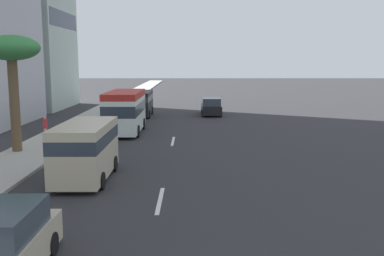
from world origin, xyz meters
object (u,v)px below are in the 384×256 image
(minibus_lead, at_px, (125,110))
(palm_tree, at_px, (12,54))
(van_second, at_px, (86,148))
(car_third, at_px, (211,107))
(pedestrian_near_lamp, at_px, (45,127))
(van_fifth, at_px, (141,102))

(minibus_lead, xyz_separation_m, palm_tree, (-7.12, 5.05, 3.91))
(van_second, height_order, car_third, van_second)
(van_second, xyz_separation_m, pedestrian_near_lamp, (9.03, 4.73, -0.44))
(minibus_lead, xyz_separation_m, pedestrian_near_lamp, (-3.62, 4.58, -0.66))
(minibus_lead, distance_m, van_second, 12.65)
(van_second, bearing_deg, palm_tree, -136.76)
(van_fifth, relative_size, palm_tree, 0.83)
(van_second, xyz_separation_m, palm_tree, (5.53, 5.20, 4.13))
(van_second, height_order, van_fifth, van_second)
(van_second, bearing_deg, car_third, 164.24)
(van_second, relative_size, pedestrian_near_lamp, 3.28)
(van_second, bearing_deg, van_fifth, -179.64)
(van_fifth, height_order, pedestrian_near_lamp, van_fifth)
(van_second, height_order, pedestrian_near_lamp, van_second)
(minibus_lead, height_order, pedestrian_near_lamp, minibus_lead)
(palm_tree, bearing_deg, van_fifth, -16.57)
(minibus_lead, height_order, palm_tree, palm_tree)
(van_second, relative_size, car_third, 1.22)
(car_third, relative_size, van_fifth, 0.79)
(minibus_lead, xyz_separation_m, van_second, (-12.65, -0.15, -0.22))
(van_second, xyz_separation_m, van_fifth, (22.54, 0.14, -0.09))
(car_third, height_order, palm_tree, palm_tree)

